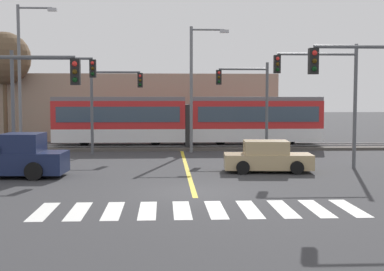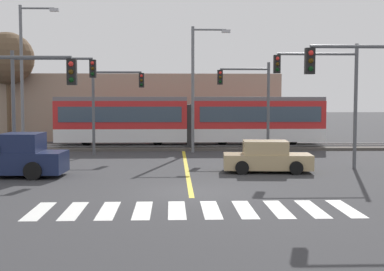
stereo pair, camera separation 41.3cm
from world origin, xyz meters
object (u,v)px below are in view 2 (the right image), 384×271
object	(u,v)px
pickup_truck	(8,158)
street_lamp_west	(25,70)
traffic_light_mid_right	(328,87)
traffic_light_near_right	(372,91)
light_rail_tram	(190,119)
street_lamp_centre	(197,80)
sedan_crossing	(267,158)
traffic_light_near_left	(9,97)
traffic_light_far_right	(251,94)
traffic_light_far_left	(111,96)
bare_tree_far_west	(8,59)
traffic_light_mid_left	(42,90)

from	to	relation	value
pickup_truck	street_lamp_west	xyz separation A→B (m)	(-1.95, 10.32, 4.50)
pickup_truck	traffic_light_mid_right	xyz separation A→B (m)	(15.27, 2.15, 3.29)
traffic_light_near_right	street_lamp_west	xyz separation A→B (m)	(-16.41, 16.30, 1.51)
light_rail_tram	street_lamp_west	world-z (taller)	street_lamp_west
traffic_light_near_right	street_lamp_centre	distance (m)	17.06
traffic_light_near_right	street_lamp_centre	bearing A→B (deg)	108.56
sedan_crossing	traffic_light_near_left	distance (m)	12.58
sedan_crossing	pickup_truck	size ratio (longest dim) A/B	0.79
traffic_light_near_left	sedan_crossing	bearing A→B (deg)	33.55
street_lamp_west	light_rail_tram	bearing A→B (deg)	13.61
pickup_truck	street_lamp_west	world-z (taller)	street_lamp_west
street_lamp_west	traffic_light_mid_right	bearing A→B (deg)	-25.39
sedan_crossing	traffic_light_far_right	distance (m)	8.03
light_rail_tram	sedan_crossing	distance (m)	12.39
traffic_light_near_left	street_lamp_centre	distance (m)	17.47
traffic_light_mid_right	traffic_light_near_right	distance (m)	8.18
traffic_light_far_left	traffic_light_far_right	bearing A→B (deg)	-3.58
sedan_crossing	traffic_light_far_left	xyz separation A→B (m)	(-8.36, 7.95, 2.95)
traffic_light_near_right	bare_tree_far_west	size ratio (longest dim) A/B	0.67
traffic_light_near_left	street_lamp_west	bearing A→B (deg)	103.31
traffic_light_far_right	bare_tree_far_west	distance (m)	20.25
sedan_crossing	traffic_light_near_left	world-z (taller)	traffic_light_near_left
traffic_light_mid_left	bare_tree_far_west	bearing A→B (deg)	112.60
street_lamp_centre	sedan_crossing	bearing A→B (deg)	-71.82
street_lamp_centre	traffic_light_near_right	bearing A→B (deg)	-71.44
traffic_light_mid_left	traffic_light_far_left	distance (m)	6.80
traffic_light_near_right	bare_tree_far_west	world-z (taller)	bare_tree_far_west
sedan_crossing	traffic_light_far_right	size ratio (longest dim) A/B	0.75
traffic_light_far_right	traffic_light_near_left	world-z (taller)	traffic_light_far_right
sedan_crossing	traffic_light_near_right	xyz separation A→B (m)	(2.43, -7.03, 3.14)
traffic_light_mid_right	pickup_truck	bearing A→B (deg)	-171.99
traffic_light_far_right	traffic_light_mid_right	xyz separation A→B (m)	(2.97, -6.31, 0.36)
traffic_light_far_right	traffic_light_mid_right	world-z (taller)	traffic_light_mid_right
pickup_truck	traffic_light_far_right	distance (m)	15.21
light_rail_tram	bare_tree_far_west	bearing A→B (deg)	160.26
traffic_light_mid_left	street_lamp_centre	xyz separation A→B (m)	(8.10, 7.39, 0.69)
traffic_light_far_left	street_lamp_centre	xyz separation A→B (m)	(5.36, 1.17, 1.01)
sedan_crossing	traffic_light_near_right	size ratio (longest dim) A/B	0.75
pickup_truck	traffic_light_far_right	bearing A→B (deg)	34.51
traffic_light_far_left	bare_tree_far_west	distance (m)	13.05
traffic_light_far_right	traffic_light_mid_right	distance (m)	6.98
light_rail_tram	traffic_light_mid_right	world-z (taller)	traffic_light_mid_right
pickup_truck	street_lamp_west	bearing A→B (deg)	100.71
street_lamp_west	bare_tree_far_west	xyz separation A→B (m)	(-3.42, 7.62, 1.21)
traffic_light_near_right	bare_tree_far_west	distance (m)	31.20
traffic_light_near_right	street_lamp_west	bearing A→B (deg)	135.19
light_rail_tram	street_lamp_centre	world-z (taller)	street_lamp_centre
pickup_truck	traffic_light_mid_left	xyz separation A→B (m)	(0.94, 2.78, 3.13)
sedan_crossing	pickup_truck	world-z (taller)	pickup_truck
traffic_light_far_left	sedan_crossing	bearing A→B (deg)	-43.56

